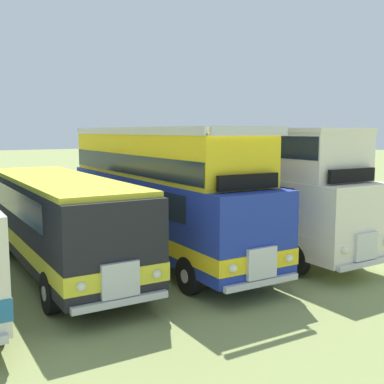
# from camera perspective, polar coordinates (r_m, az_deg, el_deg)

# --- Properties ---
(bus_seventh_in_row) EXTENTS (2.94, 9.94, 2.99)m
(bus_seventh_in_row) POSITION_cam_1_polar(r_m,az_deg,el_deg) (15.35, -15.58, -2.91)
(bus_seventh_in_row) COLOR black
(bus_seventh_in_row) RESTS_ON ground
(bus_eighth_in_row) EXTENTS (3.00, 11.28, 4.52)m
(bus_eighth_in_row) POSITION_cam_1_polar(r_m,az_deg,el_deg) (16.73, -3.92, 0.29)
(bus_eighth_in_row) COLOR #1E339E
(bus_eighth_in_row) RESTS_ON ground
(bus_ninth_in_row) EXTENTS (2.81, 11.24, 4.49)m
(bus_ninth_in_row) POSITION_cam_1_polar(r_m,az_deg,el_deg) (18.49, 6.30, 1.28)
(bus_ninth_in_row) COLOR silver
(bus_ninth_in_row) RESTS_ON ground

